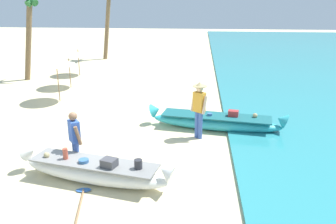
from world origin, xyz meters
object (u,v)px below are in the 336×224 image
object	(u,v)px
boat_white_foreground	(95,171)
person_tourist_customer	(75,137)
palm_tree_leaning_seaward	(31,4)
boat_cyan_midground	(216,122)
person_vendor_hatted	(199,106)
paddle	(81,200)

from	to	relation	value
boat_white_foreground	person_tourist_customer	world-z (taller)	person_tourist_customer
person_tourist_customer	palm_tree_leaning_seaward	xyz separation A→B (m)	(-5.46, 9.92, 3.06)
boat_cyan_midground	person_vendor_hatted	world-z (taller)	person_vendor_hatted
palm_tree_leaning_seaward	boat_cyan_midground	bearing A→B (deg)	-35.88
person_vendor_hatted	person_tourist_customer	world-z (taller)	person_vendor_hatted
boat_white_foreground	paddle	bearing A→B (deg)	-94.99
person_tourist_customer	person_vendor_hatted	bearing A→B (deg)	36.81
boat_white_foreground	person_vendor_hatted	xyz separation A→B (m)	(2.53, 3.08, 0.77)
person_vendor_hatted	person_tourist_customer	distance (m)	4.02
boat_cyan_midground	palm_tree_leaning_seaward	size ratio (longest dim) A/B	0.94
person_vendor_hatted	person_tourist_customer	xyz separation A→B (m)	(-3.22, -2.41, -0.19)
person_vendor_hatted	boat_white_foreground	bearing A→B (deg)	-129.39
boat_white_foreground	palm_tree_leaning_seaward	world-z (taller)	palm_tree_leaning_seaward
paddle	boat_cyan_midground	bearing A→B (deg)	56.10
person_tourist_customer	paddle	bearing A→B (deg)	-68.68
palm_tree_leaning_seaward	paddle	bearing A→B (deg)	-62.14
person_vendor_hatted	boat_cyan_midground	bearing A→B (deg)	53.45
boat_white_foreground	palm_tree_leaning_seaward	size ratio (longest dim) A/B	0.82
boat_cyan_midground	boat_white_foreground	bearing A→B (deg)	-128.82
boat_white_foreground	palm_tree_leaning_seaward	distance (m)	12.78
paddle	person_tourist_customer	bearing A→B (deg)	111.32
boat_cyan_midground	palm_tree_leaning_seaward	bearing A→B (deg)	144.12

